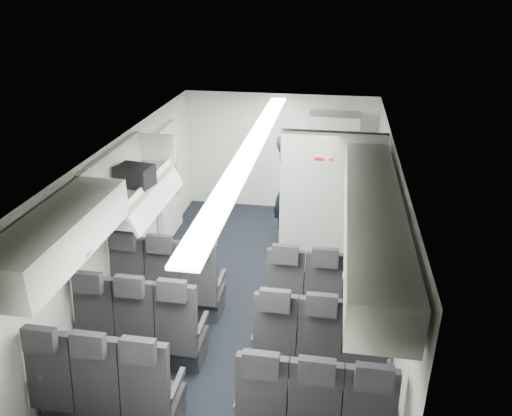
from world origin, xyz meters
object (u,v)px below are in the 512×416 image
(flight_attendant, at_px, (288,190))
(galley_unit, at_px, (331,167))
(seat_row_rear, at_px, (208,405))
(seat_row_front, at_px, (244,294))
(boarding_door, at_px, (168,183))
(carry_on_bag, at_px, (135,176))
(seat_row_mid, at_px, (228,341))

(flight_attendant, bearing_deg, galley_unit, -40.04)
(galley_unit, relative_size, flight_attendant, 1.03)
(galley_unit, xyz_separation_m, flight_attendant, (-0.64, -1.08, -0.03))
(seat_row_rear, height_order, galley_unit, galley_unit)
(seat_row_front, bearing_deg, boarding_door, 128.16)
(seat_row_rear, distance_m, boarding_door, 4.25)
(seat_row_front, distance_m, boarding_door, 2.71)
(flight_attendant, xyz_separation_m, carry_on_bag, (-1.67, -1.96, 0.88))
(seat_row_front, bearing_deg, seat_row_mid, -90.00)
(galley_unit, xyz_separation_m, carry_on_bag, (-2.31, -3.04, 0.85))
(flight_attendant, distance_m, carry_on_bag, 2.72)
(flight_attendant, bearing_deg, seat_row_front, 162.28)
(seat_row_rear, height_order, flight_attendant, flight_attendant)
(seat_row_mid, bearing_deg, galley_unit, 77.12)
(seat_row_front, height_order, seat_row_rear, same)
(boarding_door, height_order, flight_attendant, boarding_door)
(flight_attendant, bearing_deg, seat_row_rear, 165.98)
(boarding_door, xyz_separation_m, carry_on_bag, (0.28, -1.87, 0.85))
(seat_row_mid, relative_size, boarding_door, 1.79)
(seat_row_front, relative_size, galley_unit, 1.75)
(seat_row_front, height_order, carry_on_bag, carry_on_bag)
(boarding_door, distance_m, flight_attendant, 1.96)
(seat_row_rear, relative_size, carry_on_bag, 7.92)
(seat_row_rear, height_order, boarding_door, boarding_door)
(seat_row_mid, relative_size, flight_attendant, 1.80)
(seat_row_front, height_order, boarding_door, boarding_door)
(seat_row_mid, xyz_separation_m, galley_unit, (0.95, 4.15, 0.55))
(seat_row_front, bearing_deg, galley_unit, 73.72)
(galley_unit, xyz_separation_m, boarding_door, (-2.59, -1.17, 0.00))
(seat_row_front, height_order, galley_unit, galley_unit)
(seat_row_rear, relative_size, galley_unit, 1.75)
(boarding_door, height_order, carry_on_bag, carry_on_bag)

